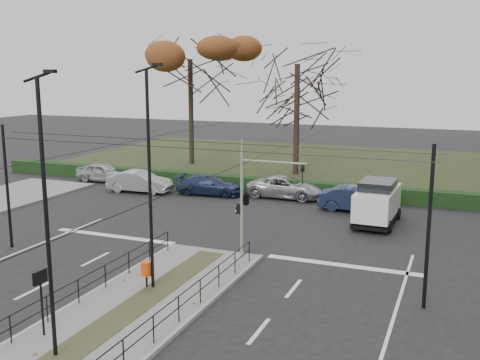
# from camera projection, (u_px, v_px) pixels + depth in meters

# --- Properties ---
(ground) EXTENTS (140.00, 140.00, 0.00)m
(ground) POSITION_uv_depth(u_px,v_px,m) (164.00, 289.00, 22.04)
(ground) COLOR black
(ground) RESTS_ON ground
(median_island) EXTENTS (4.40, 15.00, 0.14)m
(median_island) POSITION_uv_depth(u_px,v_px,m) (129.00, 313.00, 19.75)
(median_island) COLOR slate
(median_island) RESTS_ON ground
(park) EXTENTS (38.00, 26.00, 0.10)m
(park) POSITION_uv_depth(u_px,v_px,m) (276.00, 161.00, 53.37)
(park) COLOR black
(park) RESTS_ON ground
(hedge) EXTENTS (38.00, 1.00, 1.00)m
(hedge) POSITION_uv_depth(u_px,v_px,m) (218.00, 181.00, 41.08)
(hedge) COLOR black
(hedge) RESTS_ON ground
(median_railing) EXTENTS (4.14, 13.24, 0.92)m
(median_railing) POSITION_uv_depth(u_px,v_px,m) (126.00, 289.00, 19.49)
(median_railing) COLOR black
(median_railing) RESTS_ON median_island
(catenary) EXTENTS (20.00, 34.00, 6.00)m
(catenary) POSITION_uv_depth(u_px,v_px,m) (182.00, 196.00, 22.86)
(catenary) COLOR black
(catenary) RESTS_ON ground
(traffic_light) EXTENTS (3.27, 1.88, 4.82)m
(traffic_light) POSITION_uv_depth(u_px,v_px,m) (248.00, 197.00, 24.92)
(traffic_light) COLOR gray
(traffic_light) RESTS_ON median_island
(litter_bin) EXTENTS (0.40, 0.40, 1.04)m
(litter_bin) POSITION_uv_depth(u_px,v_px,m) (146.00, 269.00, 21.77)
(litter_bin) COLOR black
(litter_bin) RESTS_ON median_island
(info_panel) EXTENTS (0.12, 0.57, 2.17)m
(info_panel) POSITION_uv_depth(u_px,v_px,m) (40.00, 284.00, 17.62)
(info_panel) COLOR black
(info_panel) RESTS_ON median_island
(streetlamp_median_near) EXTENTS (0.70, 0.14, 8.34)m
(streetlamp_median_near) POSITION_uv_depth(u_px,v_px,m) (47.00, 217.00, 15.84)
(streetlamp_median_near) COLOR black
(streetlamp_median_near) RESTS_ON median_island
(streetlamp_median_far) EXTENTS (0.72, 0.15, 8.58)m
(streetlamp_median_far) POSITION_uv_depth(u_px,v_px,m) (150.00, 178.00, 21.06)
(streetlamp_median_far) COLOR black
(streetlamp_median_far) RESTS_ON median_island
(parked_car_first) EXTENTS (4.28, 1.81, 1.44)m
(parked_car_first) POSITION_uv_depth(u_px,v_px,m) (103.00, 172.00, 43.48)
(parked_car_first) COLOR #A4A7AB
(parked_car_first) RESTS_ON ground
(parked_car_second) EXTENTS (4.72, 1.97, 1.52)m
(parked_car_second) POSITION_uv_depth(u_px,v_px,m) (140.00, 182.00, 39.69)
(parked_car_second) COLOR #A4A7AB
(parked_car_second) RESTS_ON ground
(parked_car_third) EXTENTS (4.79, 2.31, 1.34)m
(parked_car_third) POSITION_uv_depth(u_px,v_px,m) (209.00, 185.00, 38.89)
(parked_car_third) COLOR #1D2745
(parked_car_third) RESTS_ON ground
(parked_car_fourth) EXTENTS (5.21, 2.46, 1.44)m
(parked_car_fourth) POSITION_uv_depth(u_px,v_px,m) (286.00, 187.00, 37.96)
(parked_car_fourth) COLOR #A4A7AB
(parked_car_fourth) RESTS_ON ground
(white_van) EXTENTS (2.27, 4.75, 2.49)m
(white_van) POSITION_uv_depth(u_px,v_px,m) (377.00, 201.00, 31.31)
(white_van) COLOR silver
(white_van) RESTS_ON ground
(rust_tree) EXTENTS (10.76, 10.76, 12.36)m
(rust_tree) POSITION_uv_depth(u_px,v_px,m) (190.00, 59.00, 49.83)
(rust_tree) COLOR black
(rust_tree) RESTS_ON park
(bare_tree_center) EXTENTS (8.39, 8.39, 11.88)m
(bare_tree_center) POSITION_uv_depth(u_px,v_px,m) (297.00, 72.00, 45.79)
(bare_tree_center) COLOR black
(bare_tree_center) RESTS_ON park
(bare_tree_near) EXTENTS (5.76, 5.76, 9.40)m
(bare_tree_near) POSITION_uv_depth(u_px,v_px,m) (297.00, 94.00, 45.16)
(bare_tree_near) COLOR black
(bare_tree_near) RESTS_ON park
(parked_car_fifth) EXTENTS (4.65, 1.71, 1.52)m
(parked_car_fifth) POSITION_uv_depth(u_px,v_px,m) (357.00, 199.00, 34.16)
(parked_car_fifth) COLOR #1D2745
(parked_car_fifth) RESTS_ON ground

